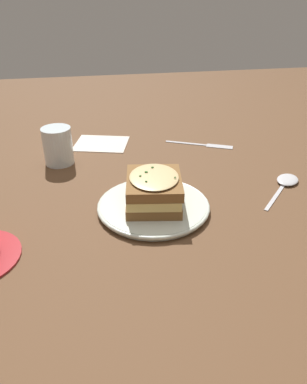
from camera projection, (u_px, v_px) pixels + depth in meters
ground_plane at (163, 208)px, 0.76m from camera, size 2.40×2.40×0.00m
dinner_plate at (154, 206)px, 0.75m from camera, size 0.23×0.23×0.01m
sandwich at (154, 190)px, 0.73m from camera, size 0.12×0.14×0.07m
water_glass at (58, 146)px, 0.92m from camera, size 0.07×0.07×0.09m
fork at (207, 145)px, 1.04m from camera, size 0.18×0.09×0.00m
spoon at (286, 182)px, 0.85m from camera, size 0.14×0.15×0.01m
napkin at (101, 143)px, 1.05m from camera, size 0.17×0.15×0.00m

